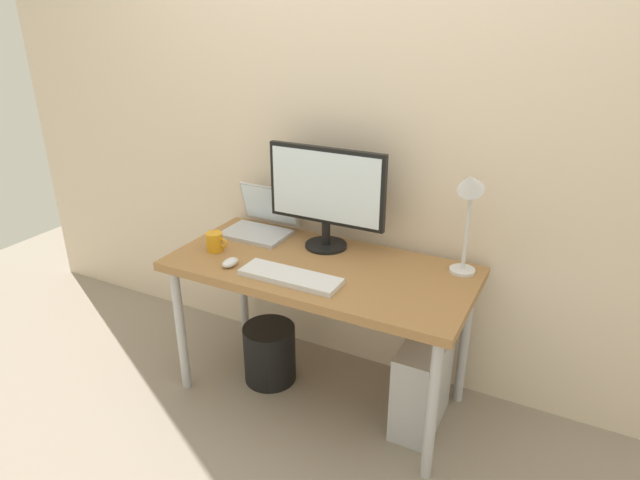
{
  "coord_description": "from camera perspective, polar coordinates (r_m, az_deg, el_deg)",
  "views": [
    {
      "loc": [
        0.99,
        -1.93,
        1.76
      ],
      "look_at": [
        0.0,
        0.0,
        0.82
      ],
      "focal_mm": 30.58,
      "sensor_mm": 36.0,
      "label": 1
    }
  ],
  "objects": [
    {
      "name": "ground_plane",
      "position": [
        2.79,
        -0.0,
        -15.66
      ],
      "size": [
        6.0,
        6.0,
        0.0
      ],
      "primitive_type": "plane",
      "color": "gray"
    },
    {
      "name": "back_wall",
      "position": [
        2.55,
        4.0,
        12.98
      ],
      "size": [
        4.4,
        0.04,
        2.6
      ],
      "primitive_type": "cube",
      "color": "beige",
      "rests_on": "ground_plane"
    },
    {
      "name": "desk",
      "position": [
        2.44,
        -0.0,
        -3.99
      ],
      "size": [
        1.35,
        0.64,
        0.7
      ],
      "color": "olive",
      "rests_on": "ground_plane"
    },
    {
      "name": "monitor",
      "position": [
        2.49,
        0.63,
        5.06
      ],
      "size": [
        0.57,
        0.2,
        0.48
      ],
      "color": "black",
      "rests_on": "desk"
    },
    {
      "name": "laptop",
      "position": [
        2.76,
        -6.12,
        1.97
      ],
      "size": [
        0.32,
        0.28,
        0.23
      ],
      "color": "#B2B2B7",
      "rests_on": "desk"
    },
    {
      "name": "desk_lamp",
      "position": [
        2.27,
        15.31,
        4.11
      ],
      "size": [
        0.11,
        0.16,
        0.48
      ],
      "color": "silver",
      "rests_on": "desk"
    },
    {
      "name": "keyboard",
      "position": [
        2.29,
        -3.12,
        -3.87
      ],
      "size": [
        0.44,
        0.14,
        0.02
      ],
      "primitive_type": "cube",
      "color": "silver",
      "rests_on": "desk"
    },
    {
      "name": "mouse",
      "position": [
        2.43,
        -9.39,
        -2.33
      ],
      "size": [
        0.06,
        0.09,
        0.03
      ],
      "primitive_type": "ellipsoid",
      "color": "silver",
      "rests_on": "desk"
    },
    {
      "name": "coffee_mug",
      "position": [
        2.58,
        -10.94,
        -0.19
      ],
      "size": [
        0.11,
        0.08,
        0.09
      ],
      "color": "orange",
      "rests_on": "desk"
    },
    {
      "name": "computer_tower",
      "position": [
        2.54,
        10.61,
        -14.63
      ],
      "size": [
        0.18,
        0.36,
        0.42
      ],
      "primitive_type": "cube",
      "color": "#B2B2B7",
      "rests_on": "ground_plane"
    },
    {
      "name": "wastebasket",
      "position": [
        2.81,
        -5.29,
        -11.71
      ],
      "size": [
        0.26,
        0.26,
        0.3
      ],
      "primitive_type": "cylinder",
      "color": "black",
      "rests_on": "ground_plane"
    }
  ]
}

